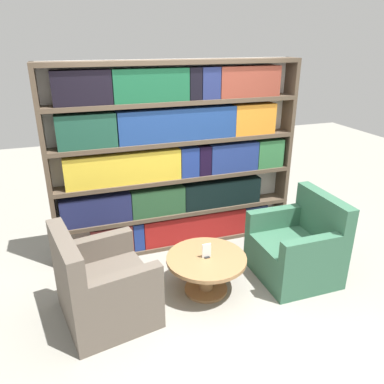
{
  "coord_description": "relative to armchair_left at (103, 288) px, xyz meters",
  "views": [
    {
      "loc": [
        -1.26,
        -2.9,
        2.51
      ],
      "look_at": [
        -0.03,
        0.65,
        0.97
      ],
      "focal_mm": 35.0,
      "sensor_mm": 36.0,
      "label": 1
    }
  ],
  "objects": [
    {
      "name": "table_sign",
      "position": [
        1.07,
        0.06,
        0.16
      ],
      "size": [
        0.09,
        0.06,
        0.16
      ],
      "color": "black",
      "rests_on": "coffee_table"
    },
    {
      "name": "armchair_right",
      "position": [
        2.15,
        0.01,
        0.0
      ],
      "size": [
        0.81,
        0.87,
        0.95
      ],
      "rotation": [
        0.0,
        0.0,
        -1.58
      ],
      "color": "#336047",
      "rests_on": "ground_plane"
    },
    {
      "name": "coffee_table",
      "position": [
        1.07,
        0.06,
        -0.03
      ],
      "size": [
        0.84,
        0.84,
        0.41
      ],
      "color": "olive",
      "rests_on": "ground_plane"
    },
    {
      "name": "ground_plane",
      "position": [
        1.1,
        -0.14,
        -0.32
      ],
      "size": [
        14.0,
        14.0,
        0.0
      ],
      "primitive_type": "plane",
      "color": "gray"
    },
    {
      "name": "bookshelf",
      "position": [
        1.08,
        1.14,
        0.83
      ],
      "size": [
        3.02,
        0.3,
        2.3
      ],
      "color": "silver",
      "rests_on": "ground_plane"
    },
    {
      "name": "armchair_left",
      "position": [
        0.0,
        0.0,
        0.0
      ],
      "size": [
        0.94,
        0.99,
        0.95
      ],
      "rotation": [
        0.0,
        0.0,
        1.75
      ],
      "color": "brown",
      "rests_on": "ground_plane"
    }
  ]
}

